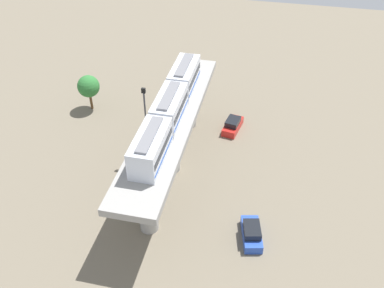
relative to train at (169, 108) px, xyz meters
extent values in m
plane|color=#706654|center=(0.00, -0.23, -9.00)|extent=(120.00, 120.00, 0.00)
cylinder|color=#999691|center=(0.00, -9.61, -5.67)|extent=(1.90, 1.90, 6.67)
cylinder|color=#999691|center=(0.00, -0.23, -5.67)|extent=(1.90, 1.90, 6.67)
cylinder|color=#999691|center=(0.00, 9.14, -5.67)|extent=(1.90, 1.90, 6.67)
cube|color=#999691|center=(0.00, -0.23, -1.93)|extent=(5.20, 28.85, 0.80)
cube|color=silver|center=(0.00, -6.95, -0.03)|extent=(2.60, 6.60, 3.00)
cube|color=black|center=(0.00, -6.95, 0.22)|extent=(2.64, 6.07, 0.70)
cube|color=#1947B2|center=(0.00, -6.95, -0.78)|extent=(2.64, 6.34, 0.24)
cube|color=slate|center=(0.00, -6.95, 1.59)|extent=(1.10, 5.61, 0.24)
cube|color=silver|center=(0.00, 0.00, -0.03)|extent=(2.60, 6.60, 3.00)
cube|color=black|center=(0.00, 0.00, 0.22)|extent=(2.64, 6.07, 0.70)
cube|color=#1947B2|center=(0.00, 0.00, -0.78)|extent=(2.64, 6.34, 0.24)
cube|color=slate|center=(0.00, 0.00, 1.59)|extent=(1.10, 5.61, 0.24)
cube|color=silver|center=(0.00, 6.95, -0.03)|extent=(2.60, 6.60, 3.00)
cube|color=black|center=(0.00, 6.95, 0.22)|extent=(2.64, 6.07, 0.70)
cube|color=#1947B2|center=(0.00, 6.95, -0.78)|extent=(2.64, 6.34, 0.24)
cube|color=slate|center=(0.00, 6.95, 1.59)|extent=(1.10, 5.61, 0.24)
cube|color=#284CB7|center=(-10.47, 8.15, -8.50)|extent=(2.68, 4.49, 1.00)
cube|color=black|center=(-10.47, 8.30, -7.62)|extent=(2.10, 2.60, 0.76)
cube|color=red|center=(-6.00, -9.81, -8.50)|extent=(2.52, 4.45, 1.00)
cube|color=black|center=(-6.00, -9.66, -7.62)|extent=(2.02, 2.56, 0.76)
cylinder|color=brown|center=(14.78, -10.53, -7.57)|extent=(0.36, 0.36, 2.85)
sphere|color=#2D7233|center=(14.78, -10.53, -5.29)|extent=(3.13, 3.13, 3.13)
cylinder|color=#4C4C51|center=(3.40, -1.67, -4.27)|extent=(0.20, 0.20, 9.47)
cube|color=black|center=(3.40, -1.67, 0.77)|extent=(0.44, 0.28, 0.60)
camera|label=1|loc=(-10.50, 36.13, 25.00)|focal=39.08mm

